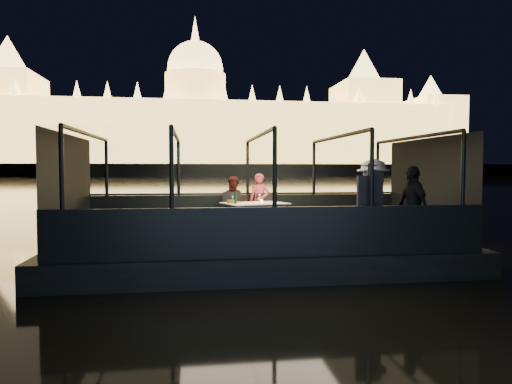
{
  "coord_description": "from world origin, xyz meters",
  "views": [
    {
      "loc": [
        -1.45,
        -9.95,
        2.06
      ],
      "look_at": [
        0.0,
        0.4,
        1.55
      ],
      "focal_mm": 32.0,
      "sensor_mm": 36.0,
      "label": 1
    }
  ],
  "objects": [
    {
      "name": "coat_stand",
      "position": [
        1.84,
        -1.75,
        1.4
      ],
      "size": [
        0.51,
        0.42,
        1.69
      ],
      "primitive_type": null,
      "rotation": [
        0.0,
        0.0,
        0.11
      ],
      "color": "black",
      "rests_on": "boat_deck"
    },
    {
      "name": "dining_table_central",
      "position": [
        0.03,
        0.89,
        0.89
      ],
      "size": [
        1.69,
        1.43,
        0.77
      ],
      "primitive_type": "cube",
      "rotation": [
        0.0,
        0.0,
        0.29
      ],
      "color": "silver",
      "rests_on": "boat_deck"
    },
    {
      "name": "river_water",
      "position": [
        0.0,
        80.0,
        0.0
      ],
      "size": [
        500.0,
        500.0,
        0.0
      ],
      "primitive_type": "plane",
      "color": "black",
      "rests_on": "ground"
    },
    {
      "name": "chair_port_right",
      "position": [
        0.38,
        1.34,
        0.95
      ],
      "size": [
        0.53,
        0.53,
        0.95
      ],
      "primitive_type": "cube",
      "rotation": [
        0.0,
        0.0,
        0.24
      ],
      "color": "black",
      "rests_on": "boat_deck"
    },
    {
      "name": "plate_near",
      "position": [
        0.36,
        0.71,
        1.27
      ],
      "size": [
        0.3,
        0.3,
        0.02
      ],
      "primitive_type": "cylinder",
      "rotation": [
        0.0,
        0.0,
        -0.18
      ],
      "color": "white",
      "rests_on": "dining_table_central"
    },
    {
      "name": "passenger_stripe",
      "position": [
        2.18,
        -1.16,
        1.35
      ],
      "size": [
        0.92,
        1.28,
        1.79
      ],
      "primitive_type": "imported",
      "rotation": [
        0.0,
        0.0,
        1.31
      ],
      "color": "white",
      "rests_on": "boat_deck"
    },
    {
      "name": "wine_glass_empty",
      "position": [
        0.13,
        0.66,
        1.36
      ],
      "size": [
        0.08,
        0.08,
        0.19
      ],
      "primitive_type": null,
      "rotation": [
        0.0,
        0.0,
        -0.32
      ],
      "color": "silver",
      "rests_on": "dining_table_central"
    },
    {
      "name": "plate_far",
      "position": [
        -0.37,
        0.98,
        1.27
      ],
      "size": [
        0.28,
        0.28,
        0.02
      ],
      "primitive_type": "cylinder",
      "rotation": [
        0.0,
        0.0,
        -0.17
      ],
      "color": "silver",
      "rests_on": "dining_table_central"
    },
    {
      "name": "cabin_glass_port",
      "position": [
        0.0,
        2.0,
        2.1
      ],
      "size": [
        8.0,
        0.02,
        1.4
      ],
      "primitive_type": null,
      "color": "#99B2B2",
      "rests_on": "gunwale_port"
    },
    {
      "name": "cabin_roof_glass",
      "position": [
        0.0,
        0.0,
        2.8
      ],
      "size": [
        8.0,
        4.0,
        0.02
      ],
      "primitive_type": null,
      "color": "#99B2B2",
      "rests_on": "boat_deck"
    },
    {
      "name": "passenger_dark",
      "position": [
        2.94,
        -1.33,
        1.35
      ],
      "size": [
        0.46,
        0.99,
        1.65
      ],
      "primitive_type": "imported",
      "rotation": [
        0.0,
        0.0,
        4.77
      ],
      "color": "black",
      "rests_on": "boat_deck"
    },
    {
      "name": "end_wall_fore",
      "position": [
        -4.0,
        0.0,
        1.65
      ],
      "size": [
        0.02,
        4.0,
        2.3
      ],
      "primitive_type": null,
      "color": "black",
      "rests_on": "boat_deck"
    },
    {
      "name": "gunwale_port",
      "position": [
        0.0,
        2.0,
        0.95
      ],
      "size": [
        8.0,
        0.08,
        0.9
      ],
      "primitive_type": "cube",
      "color": "black",
      "rests_on": "boat_deck"
    },
    {
      "name": "wine_bottle",
      "position": [
        -0.45,
        0.65,
        1.42
      ],
      "size": [
        0.08,
        0.08,
        0.32
      ],
      "primitive_type": "cylinder",
      "rotation": [
        0.0,
        0.0,
        0.18
      ],
      "color": "#133413",
      "rests_on": "dining_table_central"
    },
    {
      "name": "embankment",
      "position": [
        0.0,
        210.0,
        1.0
      ],
      "size": [
        400.0,
        140.0,
        6.0
      ],
      "primitive_type": "cube",
      "color": "#423D33",
      "rests_on": "ground"
    },
    {
      "name": "wine_glass_red",
      "position": [
        0.16,
        0.92,
        1.36
      ],
      "size": [
        0.08,
        0.08,
        0.2
      ],
      "primitive_type": null,
      "rotation": [
        0.0,
        0.0,
        -0.21
      ],
      "color": "silver",
      "rests_on": "dining_table_central"
    },
    {
      "name": "boat_deck",
      "position": [
        0.0,
        0.0,
        0.48
      ],
      "size": [
        8.0,
        4.0,
        0.04
      ],
      "primitive_type": "cube",
      "color": "black",
      "rests_on": "boat_hull"
    },
    {
      "name": "canopy_ribs",
      "position": [
        0.0,
        0.0,
        1.65
      ],
      "size": [
        8.0,
        4.0,
        2.3
      ],
      "primitive_type": null,
      "color": "black",
      "rests_on": "boat_deck"
    },
    {
      "name": "amber_candle",
      "position": [
        0.2,
        0.83,
        1.31
      ],
      "size": [
        0.07,
        0.07,
        0.08
      ],
      "primitive_type": "cylinder",
      "rotation": [
        0.0,
        0.0,
        0.16
      ],
      "color": "#FF993F",
      "rests_on": "dining_table_central"
    },
    {
      "name": "wine_glass_white",
      "position": [
        -0.52,
        0.61,
        1.36
      ],
      "size": [
        0.09,
        0.09,
        0.2
      ],
      "primitive_type": null,
      "rotation": [
        0.0,
        0.0,
        -0.39
      ],
      "color": "silver",
      "rests_on": "dining_table_central"
    },
    {
      "name": "parliament_building",
      "position": [
        0.0,
        175.0,
        29.0
      ],
      "size": [
        220.0,
        32.0,
        60.0
      ],
      "primitive_type": null,
      "color": "#F2D18C",
      "rests_on": "embankment"
    },
    {
      "name": "end_wall_aft",
      "position": [
        4.0,
        0.0,
        1.65
      ],
      "size": [
        0.02,
        4.0,
        2.3
      ],
      "primitive_type": null,
      "color": "black",
      "rests_on": "boat_deck"
    },
    {
      "name": "cabin_glass_starboard",
      "position": [
        0.0,
        -2.0,
        2.1
      ],
      "size": [
        8.0,
        0.02,
        1.4
      ],
      "primitive_type": null,
      "color": "#99B2B2",
      "rests_on": "gunwale_starboard"
    },
    {
      "name": "person_man_maroon",
      "position": [
        -0.38,
        1.61,
        1.25
      ],
      "size": [
        0.75,
        0.63,
        1.4
      ],
      "primitive_type": "imported",
      "rotation": [
        0.0,
        0.0,
        -0.17
      ],
      "color": "#421712",
      "rests_on": "boat_deck"
    },
    {
      "name": "chair_port_left",
      "position": [
        -0.46,
        1.34,
        0.95
      ],
      "size": [
        0.47,
        0.47,
        0.99
      ],
      "primitive_type": "cube",
      "rotation": [
        0.0,
        0.0,
        -0.02
      ],
      "color": "black",
      "rests_on": "boat_deck"
    },
    {
      "name": "gunwale_starboard",
      "position": [
        0.0,
        -2.0,
        0.95
      ],
      "size": [
        8.0,
        0.08,
        0.9
      ],
      "primitive_type": "cube",
      "color": "black",
      "rests_on": "boat_deck"
    },
    {
      "name": "bread_basket",
      "position": [
        -0.54,
        0.86,
        1.31
      ],
      "size": [
        0.24,
        0.24,
        0.08
      ],
      "primitive_type": "cylinder",
      "rotation": [
        0.0,
        0.0,
        -0.33
      ],
      "color": "brown",
      "rests_on": "dining_table_central"
    },
    {
      "name": "boat_hull",
      "position": [
        0.0,
        0.0,
        0.0
      ],
      "size": [
        8.6,
        4.4,
        1.0
      ],
      "primitive_type": "cube",
      "color": "black",
      "rests_on": "river_water"
    },
    {
      "name": "person_woman_coral",
      "position": [
        0.26,
        1.61,
        1.25
      ],
      "size": [
        0.62,
        0.52,
        1.47
      ],
      "primitive_type": "imported",
      "rotation": [
        0.0,
        0.0,
        -0.38
      ],
      "color": "#CC4A4A",
      "rests_on": "boat_deck"
    }
  ]
}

